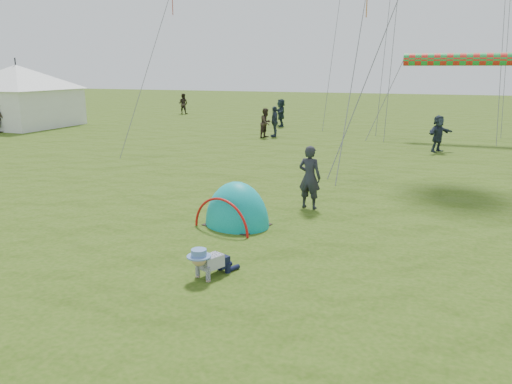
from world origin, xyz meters
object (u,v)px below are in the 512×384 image
(standing_adult, at_px, (310,177))
(event_marquee, at_px, (19,94))
(crawling_toddler, at_px, (209,261))
(popup_tent, at_px, (237,225))

(standing_adult, xyz_separation_m, event_marquee, (-22.19, 12.56, 1.23))
(crawling_toddler, distance_m, event_marquee, 27.95)
(crawling_toddler, distance_m, popup_tent, 3.12)
(crawling_toddler, relative_size, event_marquee, 0.13)
(popup_tent, height_order, event_marquee, event_marquee)
(crawling_toddler, distance_m, standing_adult, 5.14)
(popup_tent, xyz_separation_m, standing_adult, (1.26, 2.05, 0.85))
(crawling_toddler, bearing_deg, standing_adult, 107.50)
(crawling_toddler, xyz_separation_m, standing_adult, (0.59, 5.08, 0.55))
(popup_tent, xyz_separation_m, event_marquee, (-20.92, 14.62, 2.08))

